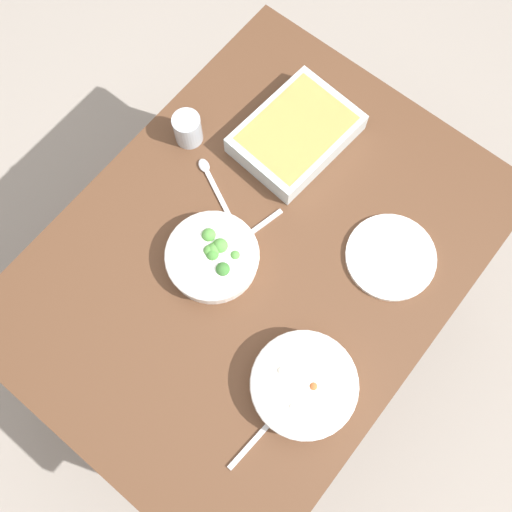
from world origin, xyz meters
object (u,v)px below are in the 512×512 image
object	(u,v)px
baking_dish	(296,133)
spoon_by_stew	(265,429)
side_plate	(391,257)
spoon_by_broccoli	(245,237)
spoon_spare	(211,179)
stew_bowl	(304,385)
broccoli_bowl	(213,257)
drink_cup	(188,130)

from	to	relation	value
baking_dish	spoon_by_stew	bearing A→B (deg)	-147.59
spoon_by_stew	side_plate	bearing A→B (deg)	1.40
side_plate	spoon_by_broccoli	world-z (taller)	side_plate
side_plate	spoon_spare	xyz separation A→B (m)	(-0.12, 0.47, -0.00)
stew_bowl	broccoli_bowl	bearing A→B (deg)	73.86
spoon_spare	baking_dish	bearing A→B (deg)	-23.16
broccoli_bowl	baking_dish	bearing A→B (deg)	7.11
spoon_by_stew	spoon_by_broccoli	distance (m)	0.45
broccoli_bowl	drink_cup	size ratio (longest dim) A/B	2.64
drink_cup	baking_dish	bearing A→B (deg)	-52.55
drink_cup	spoon_by_broccoli	world-z (taller)	drink_cup
spoon_by_stew	baking_dish	bearing A→B (deg)	32.41
drink_cup	spoon_spare	xyz separation A→B (m)	(-0.06, -0.12, -0.03)
stew_bowl	baking_dish	bearing A→B (deg)	39.28
spoon_by_stew	broccoli_bowl	bearing A→B (deg)	56.30
drink_cup	side_plate	world-z (taller)	drink_cup
broccoli_bowl	drink_cup	xyz separation A→B (m)	(0.22, 0.27, 0.01)
stew_bowl	spoon_spare	size ratio (longest dim) A/B	1.44
side_plate	spoon_by_stew	world-z (taller)	side_plate
stew_bowl	baking_dish	xyz separation A→B (m)	(0.49, 0.40, 0.00)
drink_cup	spoon_by_broccoli	size ratio (longest dim) A/B	0.49
broccoli_bowl	side_plate	size ratio (longest dim) A/B	1.02
baking_dish	spoon_spare	size ratio (longest dim) A/B	1.90
stew_bowl	spoon_by_broccoli	size ratio (longest dim) A/B	1.37
broccoli_bowl	spoon_spare	bearing A→B (deg)	42.07
broccoli_bowl	spoon_by_stew	distance (m)	0.41
stew_bowl	side_plate	world-z (taller)	stew_bowl
stew_bowl	side_plate	bearing A→B (deg)	3.24
baking_dish	spoon_by_broccoli	distance (m)	0.30
side_plate	spoon_spare	bearing A→B (deg)	103.75
baking_dish	broccoli_bowl	bearing A→B (deg)	-172.89
broccoli_bowl	spoon_by_stew	xyz separation A→B (m)	(-0.23, -0.34, -0.03)
spoon_by_broccoli	baking_dish	bearing A→B (deg)	13.58
broccoli_bowl	side_plate	distance (m)	0.43
spoon_by_stew	spoon_by_broccoli	bearing A→B (deg)	44.68
drink_cup	spoon_spare	bearing A→B (deg)	-115.23
drink_cup	side_plate	xyz separation A→B (m)	(0.06, -0.60, -0.03)
baking_dish	spoon_by_stew	xyz separation A→B (m)	(-0.61, -0.39, -0.03)
drink_cup	spoon_by_stew	size ratio (longest dim) A/B	0.48
broccoli_bowl	baking_dish	distance (m)	0.39
stew_bowl	broccoli_bowl	world-z (taller)	broccoli_bowl
stew_bowl	spoon_by_broccoli	world-z (taller)	stew_bowl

